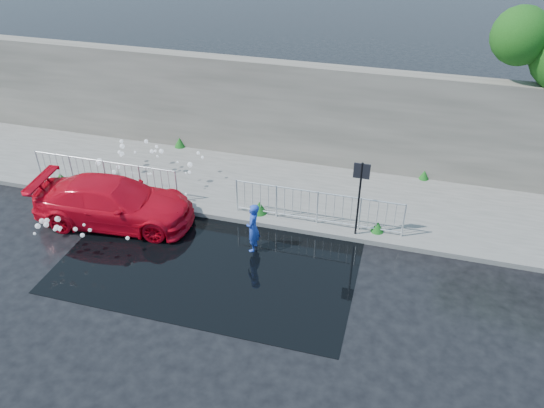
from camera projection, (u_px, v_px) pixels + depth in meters
The scene contains 12 objects.
ground at pixel (179, 280), 13.96m from camera, with size 90.00×90.00×0.00m, color black.
pavement at pixel (239, 184), 17.95m from camera, with size 30.00×4.00×0.15m, color #5F5F5B.
curb at pixel (219, 216), 16.33m from camera, with size 30.00×0.25×0.16m, color #5F5F5B.
retaining_wall at pixel (257, 109), 18.73m from camera, with size 30.00×0.60×3.50m, color #59544B.
puddle at pixel (210, 260), 14.65m from camera, with size 8.00×5.00×0.01m, color black.
sign_post at pixel (360, 188), 14.57m from camera, with size 0.45×0.06×2.50m.
railing_left at pixel (105, 174), 17.16m from camera, with size 5.05×0.05×1.10m.
railing_right at pixel (317, 206), 15.58m from camera, with size 5.05×0.05×1.10m.
weeds at pixel (231, 184), 17.44m from camera, with size 12.17×3.93×0.41m.
water_spray at pixel (114, 179), 16.82m from camera, with size 3.64×5.68×0.95m.
red_car at pixel (114, 202), 15.85m from camera, with size 1.94×4.77×1.38m, color red.
person at pixel (253, 228), 14.66m from camera, with size 0.54×0.35×1.48m, color #2544BA.
Camera 1 is at (5.21, -9.54, 9.31)m, focal length 35.00 mm.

